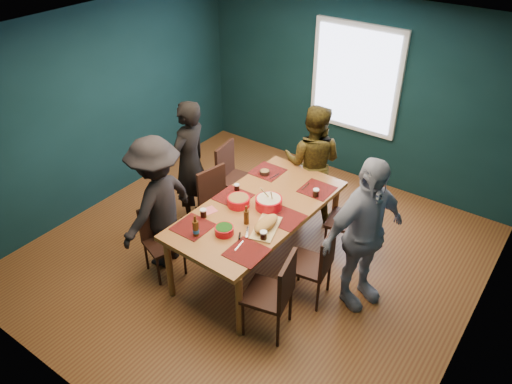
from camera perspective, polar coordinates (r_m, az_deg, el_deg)
room at (r=5.67m, az=1.29°, el=4.78°), size 5.01×5.01×2.71m
dining_table at (r=5.70m, az=0.27°, el=-2.41°), size 1.17×2.22×0.83m
chair_left_far at (r=6.81m, az=-2.77°, el=2.23°), size 0.49×0.49×0.97m
chair_left_mid at (r=6.30m, az=-4.45°, el=-0.83°), size 0.51×0.51×0.95m
chair_left_near at (r=5.89m, az=-10.95°, el=-4.79°), size 0.50×0.50×0.86m
chair_right_far at (r=6.06m, az=11.24°, el=-2.80°), size 0.51×0.51×0.98m
chair_right_mid at (r=5.41m, az=7.05°, el=-7.81°), size 0.48×0.48×0.93m
chair_right_near at (r=5.02m, az=2.33°, el=-11.11°), size 0.53×0.53×0.98m
person_far_left at (r=6.49m, az=-7.61°, el=3.26°), size 0.45×0.65×1.71m
person_back at (r=6.60m, az=6.48°, el=3.36°), size 0.93×0.81×1.61m
person_right at (r=5.27m, az=12.19°, el=-4.79°), size 0.81×1.13×1.78m
person_near_left at (r=5.82m, az=-11.19°, el=-1.30°), size 0.69×1.11×1.66m
bowl_salad at (r=5.66m, az=-2.00°, el=-1.04°), size 0.26×0.26×0.11m
bowl_dumpling at (r=5.62m, az=1.46°, el=-1.20°), size 0.31×0.31×0.29m
bowl_herbs at (r=5.25m, az=-3.65°, el=-4.36°), size 0.20×0.20×0.09m
cutting_board at (r=5.30m, az=1.14°, el=-3.73°), size 0.36×0.59×0.13m
small_bowl at (r=6.25m, az=1.01°, el=2.28°), size 0.13×0.13×0.05m
beer_bottle_a at (r=5.23m, az=-6.90°, el=-4.17°), size 0.07×0.07×0.25m
beer_bottle_b at (r=5.36m, az=-1.11°, el=-2.84°), size 0.06×0.06×0.23m
cola_glass_a at (r=5.50m, az=-6.04°, el=-2.38°), size 0.07×0.07×0.10m
cola_glass_b at (r=5.15m, az=0.87°, el=-4.98°), size 0.08×0.08×0.11m
cola_glass_c at (r=5.85m, az=6.86°, el=-0.07°), size 0.07×0.07×0.10m
cola_glass_d at (r=5.92m, az=-2.21°, el=0.54°), size 0.06×0.06×0.09m
napkin_a at (r=5.51m, az=2.88°, el=-2.87°), size 0.16×0.16×0.00m
napkin_b at (r=5.63m, az=-5.32°, el=-2.10°), size 0.18×0.18×0.00m
napkin_c at (r=5.04m, az=-1.36°, el=-6.80°), size 0.19×0.19×0.00m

